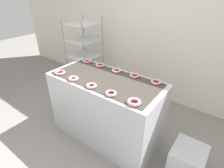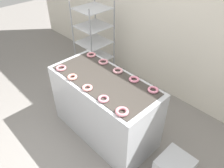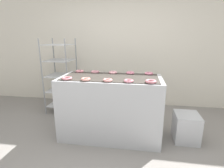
{
  "view_description": "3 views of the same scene",
  "coord_description": "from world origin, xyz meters",
  "px_view_note": "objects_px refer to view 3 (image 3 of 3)",
  "views": [
    {
      "loc": [
        1.27,
        -0.96,
        2.03
      ],
      "look_at": [
        0.0,
        0.77,
        0.83
      ],
      "focal_mm": 28.0,
      "sensor_mm": 36.0,
      "label": 1
    },
    {
      "loc": [
        1.71,
        -0.88,
        2.65
      ],
      "look_at": [
        0.0,
        0.77,
        0.83
      ],
      "focal_mm": 35.0,
      "sensor_mm": 36.0,
      "label": 2
    },
    {
      "loc": [
        0.43,
        -1.94,
        1.57
      ],
      "look_at": [
        0.0,
        0.77,
        0.83
      ],
      "focal_mm": 28.0,
      "sensor_mm": 36.0,
      "label": 3
    }
  ],
  "objects_px": {
    "donut_near_leftmost": "(67,78)",
    "donut_far_right": "(130,73)",
    "donut_far_leftmost": "(80,71)",
    "baking_rack_cart": "(61,75)",
    "donut_near_center": "(108,80)",
    "fryer_machine": "(111,107)",
    "donut_near_left": "(86,79)",
    "donut_near_right": "(129,81)",
    "donut_far_center": "(113,72)",
    "glaze_bin": "(186,127)",
    "donut_far_rightmost": "(149,73)",
    "donut_near_rightmost": "(151,81)",
    "donut_far_left": "(95,72)"
  },
  "relations": [
    {
      "from": "donut_near_right",
      "to": "donut_far_center",
      "type": "relative_size",
      "value": 0.95
    },
    {
      "from": "baking_rack_cart",
      "to": "donut_near_center",
      "type": "bearing_deg",
      "value": -42.64
    },
    {
      "from": "donut_far_center",
      "to": "donut_far_rightmost",
      "type": "bearing_deg",
      "value": 1.4
    },
    {
      "from": "fryer_machine",
      "to": "donut_far_leftmost",
      "type": "xyz_separation_m",
      "value": [
        -0.58,
        0.28,
        0.51
      ]
    },
    {
      "from": "fryer_machine",
      "to": "donut_near_center",
      "type": "xyz_separation_m",
      "value": [
        0.01,
        -0.27,
        0.51
      ]
    },
    {
      "from": "donut_near_left",
      "to": "donut_near_rightmost",
      "type": "relative_size",
      "value": 0.88
    },
    {
      "from": "donut_near_leftmost",
      "to": "donut_near_right",
      "type": "relative_size",
      "value": 1.1
    },
    {
      "from": "donut_near_right",
      "to": "donut_far_left",
      "type": "bearing_deg",
      "value": 138.01
    },
    {
      "from": "donut_near_center",
      "to": "donut_near_rightmost",
      "type": "height_order",
      "value": "donut_near_rightmost"
    },
    {
      "from": "glaze_bin",
      "to": "donut_far_leftmost",
      "type": "bearing_deg",
      "value": 172.03
    },
    {
      "from": "donut_far_rightmost",
      "to": "donut_near_right",
      "type": "bearing_deg",
      "value": -118.34
    },
    {
      "from": "fryer_machine",
      "to": "glaze_bin",
      "type": "relative_size",
      "value": 3.57
    },
    {
      "from": "donut_near_left",
      "to": "donut_near_leftmost",
      "type": "bearing_deg",
      "value": 176.65
    },
    {
      "from": "donut_near_center",
      "to": "donut_far_rightmost",
      "type": "relative_size",
      "value": 0.97
    },
    {
      "from": "glaze_bin",
      "to": "donut_near_center",
      "type": "bearing_deg",
      "value": -165.55
    },
    {
      "from": "donut_far_right",
      "to": "donut_far_rightmost",
      "type": "bearing_deg",
      "value": 0.82
    },
    {
      "from": "baking_rack_cart",
      "to": "donut_near_center",
      "type": "distance_m",
      "value": 1.67
    },
    {
      "from": "donut_near_left",
      "to": "donut_near_center",
      "type": "height_order",
      "value": "donut_near_left"
    },
    {
      "from": "baking_rack_cart",
      "to": "donut_far_left",
      "type": "distance_m",
      "value": 1.09
    },
    {
      "from": "donut_near_rightmost",
      "to": "donut_far_leftmost",
      "type": "xyz_separation_m",
      "value": [
        -1.17,
        0.54,
        -0.0
      ]
    },
    {
      "from": "donut_near_leftmost",
      "to": "donut_near_left",
      "type": "relative_size",
      "value": 1.1
    },
    {
      "from": "donut_near_center",
      "to": "donut_far_left",
      "type": "height_order",
      "value": "donut_near_center"
    },
    {
      "from": "donut_near_right",
      "to": "donut_far_left",
      "type": "xyz_separation_m",
      "value": [
        -0.6,
        0.54,
        0.0
      ]
    },
    {
      "from": "fryer_machine",
      "to": "donut_near_left",
      "type": "distance_m",
      "value": 0.65
    },
    {
      "from": "donut_near_left",
      "to": "donut_far_leftmost",
      "type": "relative_size",
      "value": 0.93
    },
    {
      "from": "donut_near_leftmost",
      "to": "donut_near_left",
      "type": "xyz_separation_m",
      "value": [
        0.28,
        -0.02,
        0.0
      ]
    },
    {
      "from": "donut_far_leftmost",
      "to": "baking_rack_cart",
      "type": "bearing_deg",
      "value": 137.74
    },
    {
      "from": "donut_near_leftmost",
      "to": "donut_far_right",
      "type": "bearing_deg",
      "value": 31.1
    },
    {
      "from": "fryer_machine",
      "to": "donut_far_right",
      "type": "height_order",
      "value": "donut_far_right"
    },
    {
      "from": "donut_far_leftmost",
      "to": "donut_far_right",
      "type": "relative_size",
      "value": 1.04
    },
    {
      "from": "glaze_bin",
      "to": "donut_near_rightmost",
      "type": "distance_m",
      "value": 1.03
    },
    {
      "from": "glaze_bin",
      "to": "donut_near_rightmost",
      "type": "height_order",
      "value": "donut_near_rightmost"
    },
    {
      "from": "donut_near_rightmost",
      "to": "donut_far_left",
      "type": "relative_size",
      "value": 1.03
    },
    {
      "from": "donut_near_leftmost",
      "to": "donut_far_rightmost",
      "type": "xyz_separation_m",
      "value": [
        1.17,
        0.53,
        -0.0
      ]
    },
    {
      "from": "donut_near_right",
      "to": "fryer_machine",
      "type": "bearing_deg",
      "value": 137.46
    },
    {
      "from": "glaze_bin",
      "to": "donut_near_leftmost",
      "type": "distance_m",
      "value": 1.96
    },
    {
      "from": "donut_near_center",
      "to": "donut_far_leftmost",
      "type": "relative_size",
      "value": 0.93
    },
    {
      "from": "baking_rack_cart",
      "to": "donut_far_center",
      "type": "xyz_separation_m",
      "value": [
        1.21,
        -0.59,
        0.22
      ]
    },
    {
      "from": "donut_near_rightmost",
      "to": "donut_far_left",
      "type": "xyz_separation_m",
      "value": [
        -0.89,
        0.54,
        -0.0
      ]
    },
    {
      "from": "glaze_bin",
      "to": "donut_near_right",
      "type": "relative_size",
      "value": 3.33
    },
    {
      "from": "donut_far_center",
      "to": "donut_near_center",
      "type": "bearing_deg",
      "value": -89.0
    },
    {
      "from": "donut_near_rightmost",
      "to": "donut_near_center",
      "type": "bearing_deg",
      "value": -179.26
    },
    {
      "from": "donut_near_left",
      "to": "donut_near_center",
      "type": "relative_size",
      "value": 1.01
    },
    {
      "from": "fryer_machine",
      "to": "donut_near_right",
      "type": "xyz_separation_m",
      "value": [
        0.29,
        -0.27,
        0.51
      ]
    },
    {
      "from": "donut_near_rightmost",
      "to": "donut_far_center",
      "type": "xyz_separation_m",
      "value": [
        -0.59,
        0.53,
        -0.0
      ]
    },
    {
      "from": "fryer_machine",
      "to": "donut_near_rightmost",
      "type": "bearing_deg",
      "value": -24.5
    },
    {
      "from": "donut_near_right",
      "to": "donut_far_leftmost",
      "type": "relative_size",
      "value": 0.93
    },
    {
      "from": "donut_far_left",
      "to": "donut_near_rightmost",
      "type": "bearing_deg",
      "value": -31.09
    },
    {
      "from": "donut_near_left",
      "to": "donut_far_rightmost",
      "type": "relative_size",
      "value": 0.98
    },
    {
      "from": "donut_near_left",
      "to": "fryer_machine",
      "type": "bearing_deg",
      "value": 42.11
    }
  ]
}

